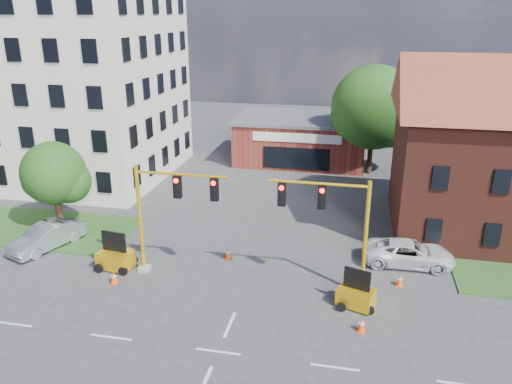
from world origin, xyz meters
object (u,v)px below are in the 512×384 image
signal_mast_west (168,209)px  pickup_white (409,253)px  signal_mast_east (333,222)px  trailer_west (116,258)px  trailer_east (356,295)px

signal_mast_west → pickup_white: 13.93m
signal_mast_east → pickup_white: bearing=42.0°
trailer_west → signal_mast_west: bearing=7.4°
signal_mast_east → trailer_west: 12.48m
signal_mast_west → pickup_white: bearing=16.5°
signal_mast_east → trailer_east: (1.37, -1.21, -3.30)m
signal_mast_east → trailer_east: signal_mast_east is taller
trailer_east → pickup_white: size_ratio=0.39×
trailer_east → pickup_white: trailer_east is taller
signal_mast_east → trailer_east: size_ratio=3.08×
signal_mast_east → trailer_east: 3.77m
signal_mast_east → trailer_east: bearing=-41.4°
trailer_east → signal_mast_west: bearing=-167.6°
trailer_west → pickup_white: bearing=20.5°
signal_mast_east → pickup_white: 6.60m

